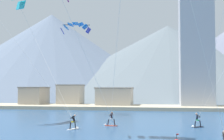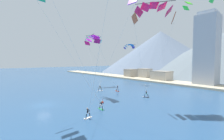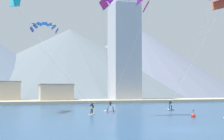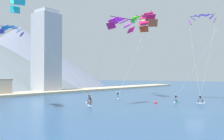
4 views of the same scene
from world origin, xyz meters
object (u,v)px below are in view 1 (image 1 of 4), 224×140
(kitesurfer_near_lead, at_px, (196,123))
(kitesurfer_far_right, at_px, (74,124))
(parafoil_kite_distant_low_drift, at_px, (76,27))
(kitesurfer_far_left, at_px, (110,121))

(kitesurfer_near_lead, distance_m, kitesurfer_far_right, 14.26)
(kitesurfer_far_right, distance_m, parafoil_kite_distant_low_drift, 23.45)
(kitesurfer_near_lead, relative_size, parafoil_kite_distant_low_drift, 0.32)
(kitesurfer_far_left, relative_size, parafoil_kite_distant_low_drift, 0.33)
(kitesurfer_near_lead, relative_size, kitesurfer_far_left, 0.97)
(kitesurfer_near_lead, xyz_separation_m, kitesurfer_far_right, (-13.75, -3.80, 0.02))
(parafoil_kite_distant_low_drift, bearing_deg, kitesurfer_far_right, -74.48)
(kitesurfer_far_right, bearing_deg, parafoil_kite_distant_low_drift, 105.52)
(kitesurfer_near_lead, bearing_deg, kitesurfer_far_right, -164.54)
(kitesurfer_far_left, bearing_deg, kitesurfer_near_lead, 1.49)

